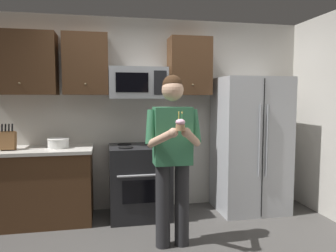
% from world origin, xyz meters
% --- Properties ---
extents(wall_back, '(4.40, 0.10, 2.60)m').
position_xyz_m(wall_back, '(0.00, 1.75, 1.30)').
color(wall_back, beige).
rests_on(wall_back, ground).
extents(oven_range, '(0.76, 0.70, 0.93)m').
position_xyz_m(oven_range, '(-0.15, 1.36, 0.46)').
color(oven_range, black).
rests_on(oven_range, ground).
extents(microwave, '(0.74, 0.41, 0.40)m').
position_xyz_m(microwave, '(-0.15, 1.48, 1.72)').
color(microwave, '#9EA0A5').
extents(refrigerator, '(0.90, 0.75, 1.80)m').
position_xyz_m(refrigerator, '(1.35, 1.32, 0.90)').
color(refrigerator, '#B7BABF').
rests_on(refrigerator, ground).
extents(cabinet_row_upper, '(2.78, 0.36, 0.76)m').
position_xyz_m(cabinet_row_upper, '(-0.72, 1.53, 1.95)').
color(cabinet_row_upper, '#4C301C').
extents(counter_left, '(1.44, 0.66, 0.92)m').
position_xyz_m(counter_left, '(-1.45, 1.38, 0.46)').
color(counter_left, '#4C301C').
rests_on(counter_left, ground).
extents(knife_block, '(0.16, 0.15, 0.32)m').
position_xyz_m(knife_block, '(-1.69, 1.33, 1.03)').
color(knife_block, brown).
rests_on(knife_block, counter_left).
extents(bowl_large_white, '(0.26, 0.26, 0.12)m').
position_xyz_m(bowl_large_white, '(-1.14, 1.39, 0.98)').
color(bowl_large_white, white).
rests_on(bowl_large_white, counter_left).
extents(person, '(0.60, 0.48, 1.76)m').
position_xyz_m(person, '(0.09, 0.45, 1.00)').
color(person, '#262628').
rests_on(person, ground).
extents(cupcake, '(0.09, 0.09, 0.17)m').
position_xyz_m(cupcake, '(0.09, 0.12, 1.29)').
color(cupcake, '#A87F56').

